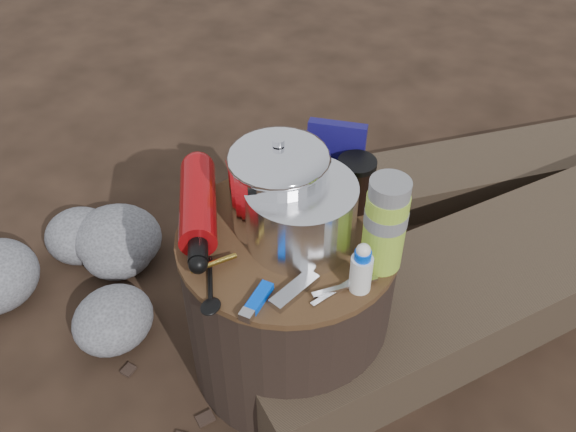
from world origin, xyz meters
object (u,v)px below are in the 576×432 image
at_px(stump, 288,303).
at_px(camping_pot, 279,185).
at_px(thermos, 385,225).
at_px(travel_mug, 355,184).
at_px(fuel_bottle, 198,204).

bearing_deg(stump, camping_pot, 136.24).
height_order(camping_pot, thermos, thermos).
distance_m(stump, camping_pot, 0.32).
bearing_deg(travel_mug, stump, -122.26).
xyz_separation_m(stump, thermos, (0.20, 0.00, 0.31)).
height_order(stump, camping_pot, camping_pot).
relative_size(stump, camping_pot, 2.32).
distance_m(fuel_bottle, thermos, 0.40).
relative_size(stump, thermos, 2.30).
bearing_deg(stump, thermos, 0.72).
bearing_deg(fuel_bottle, camping_pot, -10.33).
bearing_deg(travel_mug, fuel_bottle, -149.35).
height_order(camping_pot, travel_mug, camping_pot).
distance_m(stump, fuel_bottle, 0.32).
relative_size(camping_pot, travel_mug, 1.71).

